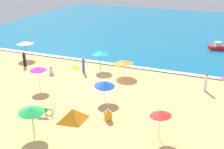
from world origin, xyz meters
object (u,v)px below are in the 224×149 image
Objects in this scene: beach_umbrella_1 at (105,84)px; parked_bicycle at (42,112)px; beach_umbrella_2 at (100,52)px; beachgoer_5 at (51,71)px; small_boat_0 at (218,47)px; beachgoer_4 at (83,65)px; beachgoer_0 at (108,115)px; beach_umbrella_3 at (38,69)px; beachgoer_3 at (24,59)px; beach_umbrella_9 at (123,62)px; beach_tent at (73,115)px; beach_umbrella_5 at (31,110)px; beach_umbrella_4 at (25,43)px; beachgoer_2 at (206,82)px; beach_umbrella_6 at (160,113)px.

parked_bicycle is at bearing -131.50° from beach_umbrella_1.
beach_umbrella_2 is 5.89m from beachgoer_5.
beachgoer_5 is 23.60m from small_boat_0.
small_boat_0 is (12.39, 13.17, -1.65)m from beach_umbrella_2.
beachgoer_4 is 2.24× the size of beachgoer_5.
beach_umbrella_2 reaches higher than beachgoer_5.
beach_umbrella_1 reaches higher than beachgoer_0.
beach_umbrella_3 is 1.29× the size of beachgoer_3.
beachgoer_3 is (-12.05, -1.28, -0.80)m from beach_umbrella_9.
beach_umbrella_3 is 0.88× the size of beach_tent.
beachgoer_3 is 7.57m from beachgoer_4.
beach_umbrella_2 is at bearing 164.06° from beach_umbrella_9.
small_boat_0 is (11.71, 26.94, -1.62)m from beach_umbrella_5.
beach_umbrella_1 is 0.98× the size of beach_tent.
small_boat_0 is (12.68, 24.44, 0.08)m from parked_bicycle.
beach_umbrella_9 is at bearing 16.81° from beachgoer_5.
beach_umbrella_2 reaches higher than beach_umbrella_3.
parked_bicycle is 9.90m from beachgoer_4.
beachgoer_3 reaches higher than beach_tent.
beach_umbrella_4 is 1.11× the size of beach_tent.
beach_umbrella_4 is 3.60× the size of beachgoer_5.
beach_umbrella_2 reaches higher than parked_bicycle.
beachgoer_3 is (-20.75, -0.63, -0.07)m from beachgoer_2.
parked_bicycle is (-2.67, -0.28, -0.13)m from beach_tent.
beach_umbrella_1 is 13.41m from beachgoer_3.
beachgoer_5 is (-7.68, -2.32, -1.32)m from beach_umbrella_9.
beach_umbrella_6 is 7.08m from beach_tent.
beach_umbrella_3 is 1.33× the size of parked_bicycle.
beachgoer_4 is at bearing 96.80° from parked_bicycle.
beachgoer_4 reaches higher than beachgoer_3.
beachgoer_3 is 4.52m from beachgoer_5.
beach_umbrella_1 is 4.28m from beach_tent.
small_boat_0 is (22.96, 12.87, -1.64)m from beach_umbrella_4.
beach_umbrella_5 is at bearing -112.46° from beach_umbrella_1.
beachgoer_5 is at bearing 131.91° from beach_tent.
beach_umbrella_3 is at bearing -110.75° from beachgoer_4.
beach_umbrella_5 is at bearing -50.24° from beachgoer_3.
beachgoer_2 is at bearing -4.24° from beach_umbrella_9.
small_boat_0 is (13.85, 14.62, -0.44)m from beachgoer_4.
beach_umbrella_3 is at bearing 145.68° from beach_tent.
beachgoer_5 is (-16.38, -1.67, -0.59)m from beachgoer_2.
beach_umbrella_1 reaches higher than beachgoer_4.
beach_umbrella_1 is at bearing 67.54° from beach_umbrella_5.
beach_umbrella_5 is at bearing -80.17° from beachgoer_4.
parked_bicycle is at bearing -177.95° from beach_umbrella_6.
beach_umbrella_9 is at bearing 72.20° from parked_bicycle.
small_boat_0 is (9.33, 14.04, -1.21)m from beach_umbrella_9.
beach_umbrella_2 is 1.38× the size of parked_bicycle.
beach_umbrella_4 is 1.57× the size of beachgoer_2.
beach_tent is at bearing -68.09° from beachgoer_4.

